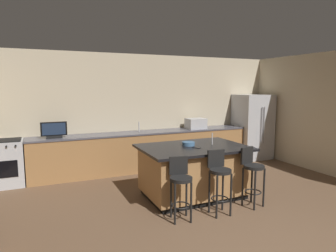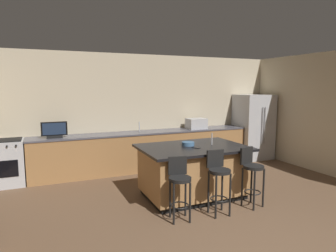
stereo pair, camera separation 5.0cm
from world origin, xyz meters
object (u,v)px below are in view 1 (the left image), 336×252
(kitchen_island, at_px, (193,171))
(tv_monitor, at_px, (54,131))
(bar_stool_left, at_px, (180,183))
(bar_stool_center, at_px, (219,176))
(fruit_bowl, at_px, (188,144))
(microwave, at_px, (196,123))
(cell_phone, at_px, (196,148))
(range_oven, at_px, (5,163))
(refrigerator, at_px, (252,127))
(bar_stool_right, at_px, (252,171))

(kitchen_island, xyz_separation_m, tv_monitor, (-2.26, 1.96, 0.61))
(tv_monitor, relative_size, bar_stool_left, 0.55)
(bar_stool_center, xyz_separation_m, fruit_bowl, (-0.05, 0.95, 0.35))
(microwave, xyz_separation_m, cell_phone, (-1.17, -2.14, -0.12))
(microwave, bearing_deg, tv_monitor, -179.13)
(kitchen_island, height_order, range_oven, range_oven)
(refrigerator, relative_size, bar_stool_center, 1.77)
(refrigerator, relative_size, bar_stool_left, 1.88)
(refrigerator, bearing_deg, bar_stool_left, -142.78)
(kitchen_island, relative_size, fruit_bowl, 8.25)
(range_oven, height_order, bar_stool_left, same)
(range_oven, bearing_deg, microwave, 0.01)
(bar_stool_left, xyz_separation_m, bar_stool_center, (0.65, -0.06, 0.04))
(range_oven, relative_size, bar_stool_left, 1.00)
(kitchen_island, bearing_deg, range_oven, 147.98)
(bar_stool_left, height_order, bar_stool_right, bar_stool_right)
(microwave, distance_m, bar_stool_left, 3.36)
(microwave, bearing_deg, cell_phone, -118.73)
(range_oven, distance_m, microwave, 4.41)
(refrigerator, bearing_deg, fruit_bowl, -148.57)
(refrigerator, distance_m, cell_phone, 3.58)
(range_oven, height_order, bar_stool_right, bar_stool_right)
(refrigerator, distance_m, bar_stool_right, 3.53)
(bar_stool_right, bearing_deg, bar_stool_center, 170.05)
(kitchen_island, distance_m, microwave, 2.39)
(refrigerator, xyz_separation_m, microwave, (-1.75, 0.09, 0.17))
(bar_stool_left, relative_size, bar_stool_center, 0.94)
(bar_stool_left, bearing_deg, microwave, 67.97)
(bar_stool_left, xyz_separation_m, cell_phone, (0.63, 0.65, 0.37))
(bar_stool_left, bearing_deg, fruit_bowl, 67.01)
(tv_monitor, xyz_separation_m, bar_stool_right, (2.94, -2.75, -0.49))
(kitchen_island, height_order, bar_stool_right, bar_stool_right)
(bar_stool_center, bearing_deg, bar_stool_left, 178.49)
(bar_stool_left, bearing_deg, cell_phone, 56.62)
(microwave, bearing_deg, bar_stool_left, -122.91)
(kitchen_island, bearing_deg, fruit_bowl, 111.22)
(fruit_bowl, bearing_deg, tv_monitor, 140.20)
(refrigerator, distance_m, range_oven, 6.14)
(refrigerator, height_order, tv_monitor, refrigerator)
(microwave, relative_size, cell_phone, 3.20)
(bar_stool_left, height_order, fruit_bowl, fruit_bowl)
(range_oven, bearing_deg, kitchen_island, -32.02)
(microwave, relative_size, tv_monitor, 0.92)
(cell_phone, bearing_deg, kitchen_island, 59.79)
(kitchen_island, distance_m, tv_monitor, 3.05)
(bar_stool_left, bearing_deg, range_oven, 143.46)
(tv_monitor, bearing_deg, bar_stool_left, -59.54)
(bar_stool_right, distance_m, fruit_bowl, 1.22)
(kitchen_island, distance_m, fruit_bowl, 0.50)
(tv_monitor, bearing_deg, range_oven, 176.96)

